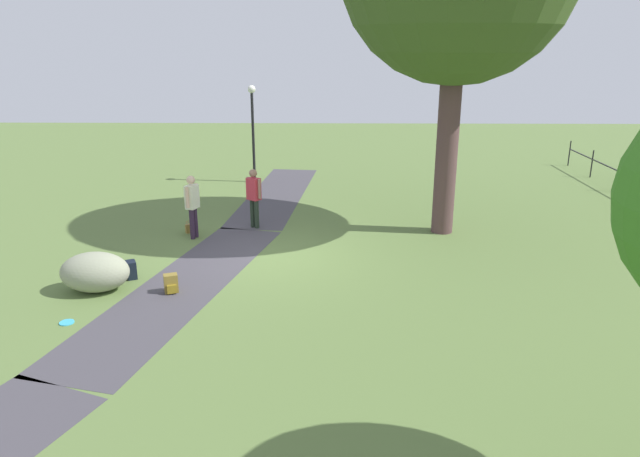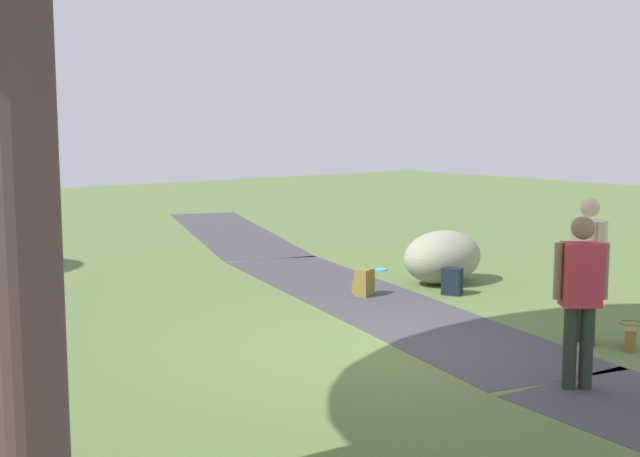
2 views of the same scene
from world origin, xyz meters
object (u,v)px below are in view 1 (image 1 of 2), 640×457
(woman_with_handbag, at_px, (192,202))
(spare_backpack_on_lawn, at_px, (171,284))
(man_near_boulder, at_px, (254,194))
(frisbee_on_grass, at_px, (67,322))
(backpack_by_boulder, at_px, (131,270))
(handbag_on_grass, at_px, (191,227))
(lamp_post, at_px, (253,123))
(lawn_boulder, at_px, (95,272))

(woman_with_handbag, bearing_deg, spare_backpack_on_lawn, 4.80)
(man_near_boulder, xyz_separation_m, frisbee_on_grass, (5.91, -2.81, -0.96))
(frisbee_on_grass, bearing_deg, backpack_by_boulder, 166.54)
(handbag_on_grass, bearing_deg, frisbee_on_grass, -11.66)
(lamp_post, bearing_deg, woman_with_handbag, -7.14)
(woman_with_handbag, bearing_deg, frisbee_on_grass, -14.74)
(lamp_post, distance_m, handbag_on_grass, 6.46)
(lamp_post, relative_size, woman_with_handbag, 2.07)
(lamp_post, xyz_separation_m, frisbee_on_grass, (11.49, -2.13, -2.16))
(lawn_boulder, height_order, spare_backpack_on_lawn, lawn_boulder)
(man_near_boulder, bearing_deg, lamp_post, -172.98)
(spare_backpack_on_lawn, height_order, frisbee_on_grass, spare_backpack_on_lawn)
(backpack_by_boulder, bearing_deg, man_near_boulder, 148.49)
(frisbee_on_grass, bearing_deg, man_near_boulder, 154.55)
(man_near_boulder, xyz_separation_m, spare_backpack_on_lawn, (4.49, -1.21, -0.78))
(spare_backpack_on_lawn, distance_m, frisbee_on_grass, 2.15)
(man_near_boulder, bearing_deg, woman_with_handbag, -58.01)
(backpack_by_boulder, bearing_deg, frisbee_on_grass, -13.46)
(woman_with_handbag, bearing_deg, man_near_boulder, 121.99)
(backpack_by_boulder, bearing_deg, spare_backpack_on_lawn, 55.44)
(man_near_boulder, relative_size, backpack_by_boulder, 4.18)
(lawn_boulder, distance_m, backpack_by_boulder, 0.88)
(handbag_on_grass, xyz_separation_m, spare_backpack_on_lawn, (4.02, 0.48, 0.05))
(lamp_post, height_order, frisbee_on_grass, lamp_post)
(man_near_boulder, bearing_deg, backpack_by_boulder, -31.51)
(handbag_on_grass, distance_m, spare_backpack_on_lawn, 4.05)
(lawn_boulder, relative_size, frisbee_on_grass, 5.39)
(lawn_boulder, height_order, woman_with_handbag, woman_with_handbag)
(woman_with_handbag, distance_m, frisbee_on_grass, 5.23)
(man_near_boulder, distance_m, spare_backpack_on_lawn, 4.71)
(spare_backpack_on_lawn, bearing_deg, frisbee_on_grass, -48.49)
(lawn_boulder, height_order, backpack_by_boulder, lawn_boulder)
(lamp_post, bearing_deg, man_near_boulder, 7.02)
(lawn_boulder, bearing_deg, backpack_by_boulder, 143.33)
(lawn_boulder, height_order, frisbee_on_grass, lawn_boulder)
(frisbee_on_grass, bearing_deg, handbag_on_grass, 168.34)
(lamp_post, xyz_separation_m, lawn_boulder, (10.01, -2.12, -1.75))
(lamp_post, xyz_separation_m, handbag_on_grass, (6.05, -1.00, -2.03))
(spare_backpack_on_lawn, bearing_deg, handbag_on_grass, -173.15)
(woman_with_handbag, relative_size, frisbee_on_grass, 6.28)
(backpack_by_boulder, distance_m, spare_backpack_on_lawn, 1.32)
(lamp_post, relative_size, backpack_by_boulder, 8.80)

